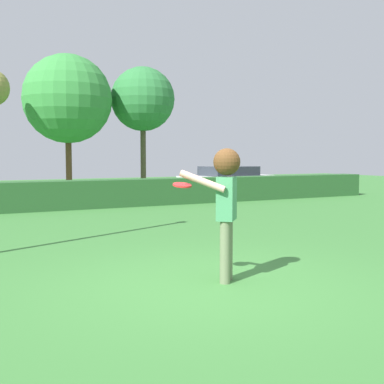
{
  "coord_description": "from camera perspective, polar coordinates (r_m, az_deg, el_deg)",
  "views": [
    {
      "loc": [
        -3.09,
        -5.39,
        1.7
      ],
      "look_at": [
        0.29,
        1.08,
        1.15
      ],
      "focal_mm": 45.01,
      "sensor_mm": 36.0,
      "label": 1
    }
  ],
  "objects": [
    {
      "name": "parked_car_white",
      "position": [
        20.71,
        4.36,
        1.5
      ],
      "size": [
        4.3,
        2.01,
        1.25
      ],
      "color": "white",
      "rests_on": "ground"
    },
    {
      "name": "maple_tree",
      "position": [
        24.93,
        -14.53,
        10.6
      ],
      "size": [
        4.37,
        4.37,
        6.68
      ],
      "color": "brown",
      "rests_on": "ground"
    },
    {
      "name": "ground_plane",
      "position": [
        6.44,
        2.19,
        -10.99
      ],
      "size": [
        60.0,
        60.0,
        0.0
      ],
      "primitive_type": "plane",
      "color": "#3A7835"
    },
    {
      "name": "person",
      "position": [
        6.45,
        4.04,
        -0.42
      ],
      "size": [
        0.83,
        0.48,
        1.8
      ],
      "color": "#6A7755",
      "rests_on": "ground"
    },
    {
      "name": "frisbee",
      "position": [
        6.38,
        -1.17,
        0.83
      ],
      "size": [
        0.25,
        0.25,
        0.07
      ],
      "color": "red"
    },
    {
      "name": "birch_tree",
      "position": [
        26.24,
        -5.85,
        10.85
      ],
      "size": [
        3.4,
        3.4,
        6.42
      ],
      "color": "brown",
      "rests_on": "ground"
    },
    {
      "name": "hedge_row",
      "position": [
        15.74,
        -16.2,
        -0.4
      ],
      "size": [
        25.66,
        0.9,
        0.91
      ],
      "primitive_type": "cube",
      "color": "#285729",
      "rests_on": "ground"
    }
  ]
}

